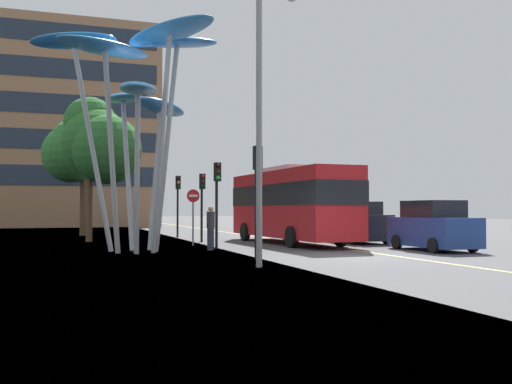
{
  "coord_description": "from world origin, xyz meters",
  "views": [
    {
      "loc": [
        -10.04,
        -18.73,
        1.72
      ],
      "look_at": [
        -1.46,
        7.03,
        2.5
      ],
      "focal_mm": 41.29,
      "sensor_mm": 36.0,
      "label": 1
    }
  ],
  "objects_px": {
    "traffic_light_kerb_near": "(257,178)",
    "traffic_light_kerb_far": "(217,186)",
    "car_parked_far": "(319,221)",
    "car_side_street": "(275,218)",
    "traffic_light_opposite": "(178,193)",
    "street_lamp": "(268,89)",
    "no_entry_sign": "(193,208)",
    "car_parked_near": "(433,227)",
    "pedestrian": "(211,228)",
    "leaf_sculpture": "(134,80)",
    "traffic_light_island_mid": "(202,192)",
    "red_bus": "(290,202)",
    "car_parked_mid": "(357,223)"
  },
  "relations": [
    {
      "from": "street_lamp",
      "to": "car_side_street",
      "type": "bearing_deg",
      "value": 69.19
    },
    {
      "from": "street_lamp",
      "to": "no_entry_sign",
      "type": "distance_m",
      "value": 11.12
    },
    {
      "from": "traffic_light_island_mid",
      "to": "pedestrian",
      "type": "height_order",
      "value": "traffic_light_island_mid"
    },
    {
      "from": "traffic_light_opposite",
      "to": "pedestrian",
      "type": "height_order",
      "value": "traffic_light_opposite"
    },
    {
      "from": "leaf_sculpture",
      "to": "car_parked_near",
      "type": "xyz_separation_m",
      "value": [
        11.82,
        -3.13,
        -5.95
      ]
    },
    {
      "from": "car_parked_mid",
      "to": "car_side_street",
      "type": "xyz_separation_m",
      "value": [
        0.62,
        13.57,
        0.04
      ]
    },
    {
      "from": "car_parked_mid",
      "to": "pedestrian",
      "type": "height_order",
      "value": "car_parked_mid"
    },
    {
      "from": "car_parked_far",
      "to": "car_side_street",
      "type": "bearing_deg",
      "value": 90.57
    },
    {
      "from": "car_side_street",
      "to": "pedestrian",
      "type": "relative_size",
      "value": 2.27
    },
    {
      "from": "traffic_light_opposite",
      "to": "traffic_light_island_mid",
      "type": "bearing_deg",
      "value": -87.61
    },
    {
      "from": "pedestrian",
      "to": "car_side_street",
      "type": "bearing_deg",
      "value": 61.41
    },
    {
      "from": "no_entry_sign",
      "to": "car_parked_near",
      "type": "bearing_deg",
      "value": -35.66
    },
    {
      "from": "street_lamp",
      "to": "car_parked_far",
      "type": "bearing_deg",
      "value": 60.77
    },
    {
      "from": "traffic_light_opposite",
      "to": "car_parked_far",
      "type": "relative_size",
      "value": 0.95
    },
    {
      "from": "traffic_light_kerb_near",
      "to": "traffic_light_kerb_far",
      "type": "xyz_separation_m",
      "value": [
        0.04,
        5.52,
        -0.1
      ]
    },
    {
      "from": "street_lamp",
      "to": "red_bus",
      "type": "bearing_deg",
      "value": 65.0
    },
    {
      "from": "car_side_street",
      "to": "car_parked_far",
      "type": "bearing_deg",
      "value": -89.43
    },
    {
      "from": "traffic_light_opposite",
      "to": "street_lamp",
      "type": "relative_size",
      "value": 0.44
    },
    {
      "from": "car_parked_mid",
      "to": "leaf_sculpture",
      "type": "bearing_deg",
      "value": -166.44
    },
    {
      "from": "traffic_light_kerb_near",
      "to": "car_side_street",
      "type": "xyz_separation_m",
      "value": [
        8.52,
        21.28,
        -1.75
      ]
    },
    {
      "from": "traffic_light_kerb_near",
      "to": "car_parked_near",
      "type": "bearing_deg",
      "value": 12.38
    },
    {
      "from": "car_parked_near",
      "to": "no_entry_sign",
      "type": "distance_m",
      "value": 10.76
    },
    {
      "from": "car_parked_far",
      "to": "traffic_light_kerb_near",
      "type": "bearing_deg",
      "value": -121.94
    },
    {
      "from": "traffic_light_opposite",
      "to": "traffic_light_kerb_near",
      "type": "bearing_deg",
      "value": -91.42
    },
    {
      "from": "leaf_sculpture",
      "to": "traffic_light_kerb_near",
      "type": "distance_m",
      "value": 7.36
    },
    {
      "from": "red_bus",
      "to": "traffic_light_kerb_far",
      "type": "xyz_separation_m",
      "value": [
        -4.44,
        -2.69,
        0.61
      ]
    },
    {
      "from": "traffic_light_opposite",
      "to": "pedestrian",
      "type": "distance_m",
      "value": 11.54
    },
    {
      "from": "traffic_light_kerb_far",
      "to": "traffic_light_island_mid",
      "type": "height_order",
      "value": "traffic_light_kerb_far"
    },
    {
      "from": "red_bus",
      "to": "no_entry_sign",
      "type": "xyz_separation_m",
      "value": [
        -4.93,
        -0.15,
        -0.32
      ]
    },
    {
      "from": "traffic_light_kerb_near",
      "to": "car_parked_mid",
      "type": "xyz_separation_m",
      "value": [
        7.91,
        7.71,
        -1.8
      ]
    },
    {
      "from": "traffic_light_opposite",
      "to": "traffic_light_kerb_far",
      "type": "bearing_deg",
      "value": -91.95
    },
    {
      "from": "car_side_street",
      "to": "street_lamp",
      "type": "height_order",
      "value": "street_lamp"
    },
    {
      "from": "leaf_sculpture",
      "to": "traffic_light_kerb_far",
      "type": "relative_size",
      "value": 2.45
    },
    {
      "from": "traffic_light_kerb_far",
      "to": "car_parked_mid",
      "type": "xyz_separation_m",
      "value": [
        7.87,
        2.18,
        -1.7
      ]
    },
    {
      "from": "traffic_light_kerb_near",
      "to": "car_parked_far",
      "type": "distance_m",
      "value": 16.35
    },
    {
      "from": "leaf_sculpture",
      "to": "no_entry_sign",
      "type": "relative_size",
      "value": 3.46
    },
    {
      "from": "pedestrian",
      "to": "no_entry_sign",
      "type": "distance_m",
      "value": 3.26
    },
    {
      "from": "car_parked_mid",
      "to": "car_side_street",
      "type": "bearing_deg",
      "value": 87.4
    },
    {
      "from": "car_parked_far",
      "to": "no_entry_sign",
      "type": "xyz_separation_m",
      "value": [
        -9.05,
        -5.73,
        0.78
      ]
    },
    {
      "from": "leaf_sculpture",
      "to": "street_lamp",
      "type": "distance_m",
      "value": 8.18
    },
    {
      "from": "traffic_light_kerb_far",
      "to": "no_entry_sign",
      "type": "xyz_separation_m",
      "value": [
        -0.49,
        2.55,
        -0.93
      ]
    },
    {
      "from": "pedestrian",
      "to": "traffic_light_kerb_far",
      "type": "bearing_deg",
      "value": 54.35
    },
    {
      "from": "red_bus",
      "to": "car_side_street",
      "type": "xyz_separation_m",
      "value": [
        4.04,
        13.07,
        -1.04
      ]
    },
    {
      "from": "traffic_light_island_mid",
      "to": "car_parked_near",
      "type": "bearing_deg",
      "value": -49.86
    },
    {
      "from": "traffic_light_island_mid",
      "to": "traffic_light_opposite",
      "type": "xyz_separation_m",
      "value": [
        -0.23,
        5.42,
        0.12
      ]
    },
    {
      "from": "traffic_light_opposite",
      "to": "car_parked_near",
      "type": "relative_size",
      "value": 0.88
    },
    {
      "from": "red_bus",
      "to": "traffic_light_opposite",
      "type": "distance_m",
      "value": 9.07
    },
    {
      "from": "traffic_light_kerb_near",
      "to": "street_lamp",
      "type": "height_order",
      "value": "street_lamp"
    },
    {
      "from": "leaf_sculpture",
      "to": "no_entry_sign",
      "type": "distance_m",
      "value": 6.79
    },
    {
      "from": "car_parked_mid",
      "to": "no_entry_sign",
      "type": "relative_size",
      "value": 1.63
    }
  ]
}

